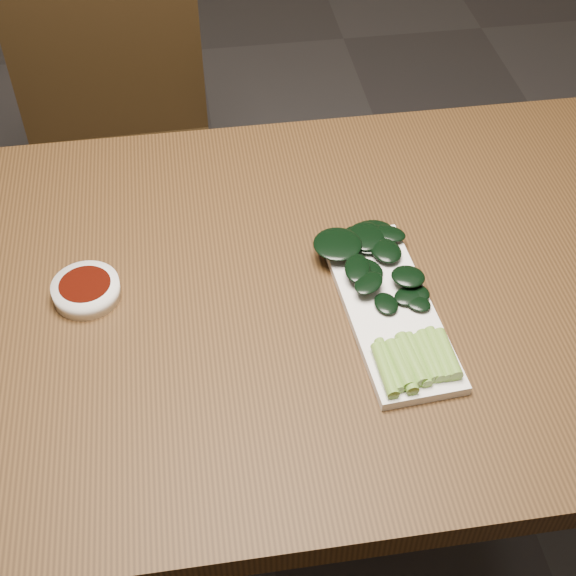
{
  "coord_description": "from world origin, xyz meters",
  "views": [
    {
      "loc": [
        -0.08,
        -0.79,
        1.58
      ],
      "look_at": [
        0.04,
        -0.01,
        0.76
      ],
      "focal_mm": 50.0,
      "sensor_mm": 36.0,
      "label": 1
    }
  ],
  "objects_px": {
    "table": "(262,321)",
    "gai_lan": "(387,292)",
    "serving_plate": "(389,309)",
    "chair_far": "(118,149)",
    "sauce_bowl": "(86,290)"
  },
  "relations": [
    {
      "from": "table",
      "to": "gai_lan",
      "type": "bearing_deg",
      "value": -17.74
    },
    {
      "from": "table",
      "to": "serving_plate",
      "type": "distance_m",
      "value": 0.2
    },
    {
      "from": "serving_plate",
      "to": "gai_lan",
      "type": "height_order",
      "value": "gai_lan"
    },
    {
      "from": "chair_far",
      "to": "sauce_bowl",
      "type": "bearing_deg",
      "value": -91.49
    },
    {
      "from": "table",
      "to": "gai_lan",
      "type": "height_order",
      "value": "gai_lan"
    },
    {
      "from": "chair_far",
      "to": "serving_plate",
      "type": "bearing_deg",
      "value": -64.05
    },
    {
      "from": "sauce_bowl",
      "to": "serving_plate",
      "type": "height_order",
      "value": "sauce_bowl"
    },
    {
      "from": "chair_far",
      "to": "gai_lan",
      "type": "relative_size",
      "value": 2.61
    },
    {
      "from": "table",
      "to": "chair_far",
      "type": "xyz_separation_m",
      "value": [
        -0.24,
        0.73,
        -0.19
      ]
    },
    {
      "from": "chair_far",
      "to": "serving_plate",
      "type": "height_order",
      "value": "chair_far"
    },
    {
      "from": "chair_far",
      "to": "serving_plate",
      "type": "distance_m",
      "value": 0.94
    },
    {
      "from": "table",
      "to": "sauce_bowl",
      "type": "relative_size",
      "value": 14.84
    },
    {
      "from": "table",
      "to": "sauce_bowl",
      "type": "xyz_separation_m",
      "value": [
        -0.24,
        0.02,
        0.09
      ]
    },
    {
      "from": "sauce_bowl",
      "to": "gai_lan",
      "type": "xyz_separation_m",
      "value": [
        0.41,
        -0.07,
        0.01
      ]
    },
    {
      "from": "sauce_bowl",
      "to": "gai_lan",
      "type": "relative_size",
      "value": 0.28
    }
  ]
}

